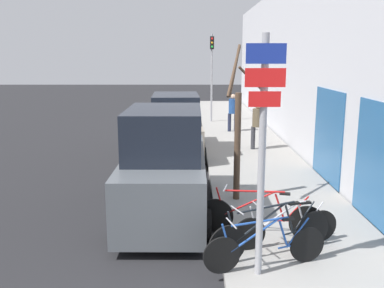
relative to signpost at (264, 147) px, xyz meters
The scene contains 14 objects.
ground_plane 8.17m from the signpost, 101.30° to the left, with size 80.00×80.00×0.00m, color black.
sidewalk_curb 10.78m from the signpost, 84.24° to the left, with size 3.20×32.00×0.15m.
building_facade 10.82m from the signpost, 74.89° to the left, with size 0.23×32.00×6.50m.
signpost is the anchor object (origin of this frame).
bicycle_0 1.72m from the signpost, 54.59° to the left, with size 2.06×0.66×0.85m.
bicycle_1 1.81m from the signpost, 63.01° to the left, with size 2.23×0.94×0.94m.
bicycle_2 2.11m from the signpost, 57.47° to the left, with size 1.98×0.63×0.83m.
bicycle_3 2.22m from the signpost, 79.89° to the left, with size 2.35×0.67×0.94m.
parked_car_0 3.54m from the signpost, 119.51° to the left, with size 1.98×4.56×2.45m.
parked_car_1 9.08m from the signpost, 100.46° to the left, with size 2.11×4.79×2.23m.
pedestrian_near 9.44m from the signpost, 81.67° to the left, with size 0.46×0.39×1.74m.
pedestrian_far 13.19m from the signpost, 86.47° to the left, with size 0.45×0.38×1.70m.
street_tree 3.62m from the signpost, 89.77° to the left, with size 1.02×1.28×3.66m.
traffic_light 16.12m from the signpost, 90.12° to the left, with size 0.20×0.30×4.50m.
Camera 1 is at (0.49, -2.76, 3.56)m, focal length 40.00 mm.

